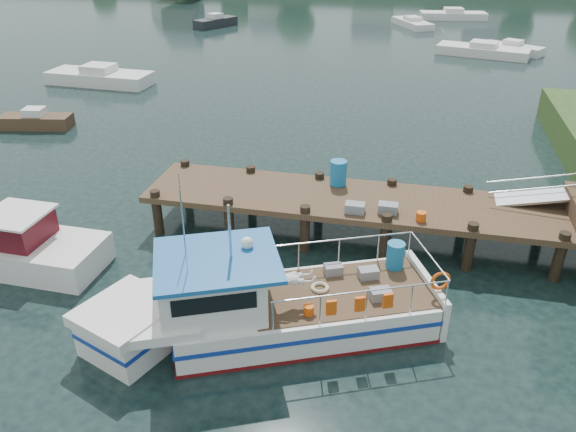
% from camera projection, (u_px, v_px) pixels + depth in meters
% --- Properties ---
extents(ground_plane, '(160.00, 160.00, 0.00)m').
position_uv_depth(ground_plane, '(326.00, 232.00, 19.05)').
color(ground_plane, black).
extents(dock, '(16.60, 3.00, 4.78)m').
position_uv_depth(dock, '(544.00, 191.00, 16.73)').
color(dock, '#483422').
rests_on(dock, ground).
extents(lobster_boat, '(8.91, 5.65, 4.46)m').
position_uv_depth(lobster_boat, '(259.00, 307.00, 14.12)').
color(lobster_boat, silver).
rests_on(lobster_boat, ground).
extents(work_boat, '(7.03, 2.26, 3.70)m').
position_uv_depth(work_boat, '(1.00, 245.00, 17.20)').
color(work_boat, silver).
rests_on(work_boat, ground).
extents(moored_rowboat, '(3.66, 1.83, 1.02)m').
position_uv_depth(moored_rowboat, '(36.00, 120.00, 28.25)').
color(moored_rowboat, '#483422').
rests_on(moored_rowboat, ground).
extents(moored_far, '(6.84, 3.13, 1.12)m').
position_uv_depth(moored_far, '(453.00, 15.00, 57.78)').
color(moored_far, silver).
rests_on(moored_far, ground).
extents(moored_a, '(6.73, 2.55, 1.22)m').
position_uv_depth(moored_a, '(100.00, 77.00, 35.57)').
color(moored_a, silver).
rests_on(moored_a, ground).
extents(moored_b, '(4.73, 3.64, 1.01)m').
position_uv_depth(moored_b, '(512.00, 48.00, 43.61)').
color(moored_b, silver).
rests_on(moored_b, ground).
extents(moored_c, '(7.09, 3.87, 1.06)m').
position_uv_depth(moored_c, '(483.00, 50.00, 42.80)').
color(moored_c, silver).
rests_on(moored_c, ground).
extents(moored_d, '(4.27, 5.78, 0.94)m').
position_uv_depth(moored_d, '(412.00, 23.00, 54.01)').
color(moored_d, silver).
rests_on(moored_d, ground).
extents(moored_e, '(3.46, 4.62, 1.23)m').
position_uv_depth(moored_e, '(216.00, 22.00, 53.94)').
color(moored_e, black).
rests_on(moored_e, ground).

